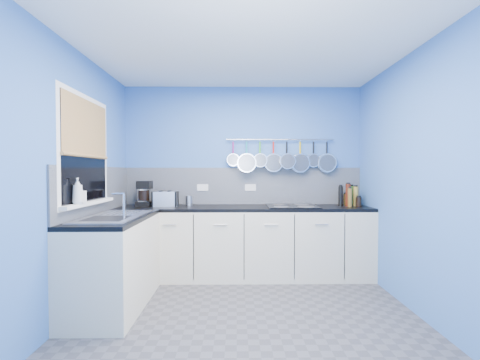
{
  "coord_description": "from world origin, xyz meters",
  "views": [
    {
      "loc": [
        -0.09,
        -2.82,
        1.34
      ],
      "look_at": [
        -0.05,
        0.75,
        1.25
      ],
      "focal_mm": 23.62,
      "sensor_mm": 36.0,
      "label": 1
    }
  ],
  "objects_px": {
    "soap_bottle_a": "(78,191)",
    "soap_bottle_b": "(81,194)",
    "coffee_maker": "(144,194)",
    "canister": "(189,201)",
    "paper_towel": "(142,196)",
    "toaster": "(165,199)",
    "hob": "(292,206)"
  },
  "relations": [
    {
      "from": "soap_bottle_a",
      "to": "soap_bottle_b",
      "type": "xyz_separation_m",
      "value": [
        0.0,
        0.05,
        -0.03
      ]
    },
    {
      "from": "coffee_maker",
      "to": "canister",
      "type": "distance_m",
      "value": 0.58
    },
    {
      "from": "paper_towel",
      "to": "toaster",
      "type": "relative_size",
      "value": 0.92
    },
    {
      "from": "coffee_maker",
      "to": "hob",
      "type": "xyz_separation_m",
      "value": [
        1.9,
        -0.07,
        -0.16
      ]
    },
    {
      "from": "coffee_maker",
      "to": "toaster",
      "type": "relative_size",
      "value": 1.1
    },
    {
      "from": "hob",
      "to": "soap_bottle_b",
      "type": "bearing_deg",
      "value": -153.3
    },
    {
      "from": "coffee_maker",
      "to": "hob",
      "type": "height_order",
      "value": "coffee_maker"
    },
    {
      "from": "soap_bottle_b",
      "to": "coffee_maker",
      "type": "xyz_separation_m",
      "value": [
        0.25,
        1.15,
        -0.07
      ]
    },
    {
      "from": "toaster",
      "to": "soap_bottle_b",
      "type": "bearing_deg",
      "value": -124.36
    },
    {
      "from": "canister",
      "to": "hob",
      "type": "height_order",
      "value": "canister"
    },
    {
      "from": "coffee_maker",
      "to": "toaster",
      "type": "xyz_separation_m",
      "value": [
        0.27,
        -0.01,
        -0.07
      ]
    },
    {
      "from": "coffee_maker",
      "to": "toaster",
      "type": "bearing_deg",
      "value": -1.69
    },
    {
      "from": "soap_bottle_b",
      "to": "paper_towel",
      "type": "height_order",
      "value": "soap_bottle_b"
    },
    {
      "from": "soap_bottle_a",
      "to": "coffee_maker",
      "type": "relative_size",
      "value": 0.74
    },
    {
      "from": "soap_bottle_a",
      "to": "soap_bottle_b",
      "type": "relative_size",
      "value": 1.39
    },
    {
      "from": "toaster",
      "to": "hob",
      "type": "bearing_deg",
      "value": -11.87
    },
    {
      "from": "paper_towel",
      "to": "canister",
      "type": "height_order",
      "value": "paper_towel"
    },
    {
      "from": "toaster",
      "to": "canister",
      "type": "height_order",
      "value": "toaster"
    },
    {
      "from": "paper_towel",
      "to": "toaster",
      "type": "height_order",
      "value": "paper_towel"
    },
    {
      "from": "paper_towel",
      "to": "canister",
      "type": "bearing_deg",
      "value": 4.66
    },
    {
      "from": "toaster",
      "to": "canister",
      "type": "distance_m",
      "value": 0.3
    },
    {
      "from": "coffee_maker",
      "to": "paper_towel",
      "type": "bearing_deg",
      "value": -176.16
    },
    {
      "from": "coffee_maker",
      "to": "canister",
      "type": "xyz_separation_m",
      "value": [
        0.57,
        0.05,
        -0.1
      ]
    },
    {
      "from": "soap_bottle_a",
      "to": "canister",
      "type": "relative_size",
      "value": 1.86
    },
    {
      "from": "coffee_maker",
      "to": "canister",
      "type": "height_order",
      "value": "coffee_maker"
    },
    {
      "from": "soap_bottle_a",
      "to": "paper_towel",
      "type": "relative_size",
      "value": 0.88
    },
    {
      "from": "soap_bottle_a",
      "to": "paper_towel",
      "type": "bearing_deg",
      "value": 79.33
    },
    {
      "from": "toaster",
      "to": "coffee_maker",
      "type": "bearing_deg",
      "value": 168.15
    },
    {
      "from": "canister",
      "to": "hob",
      "type": "relative_size",
      "value": 0.2
    },
    {
      "from": "soap_bottle_a",
      "to": "toaster",
      "type": "distance_m",
      "value": 1.32
    },
    {
      "from": "soap_bottle_a",
      "to": "hob",
      "type": "relative_size",
      "value": 0.38
    },
    {
      "from": "hob",
      "to": "soap_bottle_a",
      "type": "bearing_deg",
      "value": -152.16
    }
  ]
}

